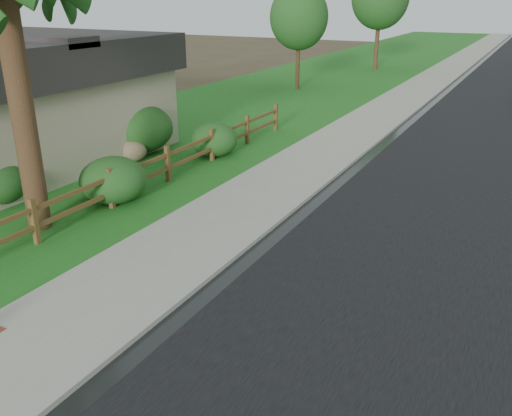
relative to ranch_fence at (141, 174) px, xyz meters
The scene contains 12 objects.
ground 7.37m from the ranch_fence, 60.64° to the right, with size 120.00×120.00×0.00m, color #3E3521.
curb 28.88m from the ranch_fence, 82.04° to the left, with size 0.40×90.00×0.12m, color gray.
wet_gutter 28.94m from the ranch_fence, 81.35° to the left, with size 0.50×90.00×0.00m, color black.
sidewalk 28.73m from the ranch_fence, 84.61° to the left, with size 2.20×90.00×0.10m, color gray.
grass_strip 28.62m from the ranch_fence, 88.40° to the left, with size 1.60×90.00×0.06m, color #195017.
lawn_near 28.94m from the ranch_fence, 98.75° to the left, with size 9.00×90.00×0.04m, color #195017.
ranch_fence is the anchor object (origin of this frame).
boulder 3.44m from the ranch_fence, 134.38° to the left, with size 1.08×0.81×0.72m, color brown.
shrub_b 0.80m from the ranch_fence, 114.39° to the right, with size 1.74×1.74×1.22m, color #1D491A.
shrub_c 4.23m from the ranch_fence, 94.07° to the left, with size 1.58×1.58×1.14m, color #1D491A.
shrub_d 4.46m from the ranch_fence, 130.59° to the left, with size 2.49×2.49×1.70m, color #1D491A.
tree_near_left 18.91m from the ranch_fence, 100.53° to the left, with size 3.25×3.25×5.75m.
Camera 1 is at (5.62, -4.49, 5.14)m, focal length 38.00 mm.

